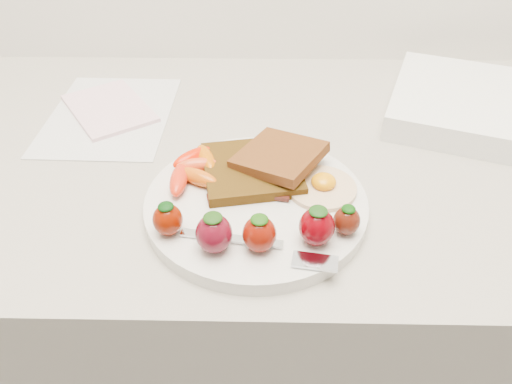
{
  "coord_description": "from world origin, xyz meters",
  "views": [
    {
      "loc": [
        0.01,
        1.11,
        1.31
      ],
      "look_at": [
        0.0,
        1.57,
        0.93
      ],
      "focal_mm": 35.0,
      "sensor_mm": 36.0,
      "label": 1
    }
  ],
  "objects": [
    {
      "name": "counter",
      "position": [
        0.0,
        1.7,
        0.45
      ],
      "size": [
        2.0,
        0.6,
        0.9
      ],
      "primitive_type": "cube",
      "color": "gray",
      "rests_on": "ground"
    },
    {
      "name": "fork",
      "position": [
        0.02,
        1.48,
        0.92
      ],
      "size": [
        0.17,
        0.06,
        0.0
      ],
      "color": "silver",
      "rests_on": "plate"
    },
    {
      "name": "toast_upper",
      "position": [
        0.03,
        1.63,
        0.94
      ],
      "size": [
        0.13,
        0.13,
        0.02
      ],
      "primitive_type": "cube",
      "rotation": [
        0.0,
        -0.1,
        -0.55
      ],
      "color": "#45280A",
      "rests_on": "toast_lower"
    },
    {
      "name": "baby_carrots",
      "position": [
        -0.08,
        1.61,
        0.93
      ],
      "size": [
        0.07,
        0.11,
        0.02
      ],
      "color": "#E6491D",
      "rests_on": "plate"
    },
    {
      "name": "toast_lower",
      "position": [
        -0.0,
        1.62,
        0.93
      ],
      "size": [
        0.14,
        0.14,
        0.01
      ],
      "primitive_type": "cube",
      "rotation": [
        0.0,
        0.0,
        0.18
      ],
      "color": "black",
      "rests_on": "plate"
    },
    {
      "name": "notepad",
      "position": [
        -0.24,
        1.8,
        0.91
      ],
      "size": [
        0.18,
        0.19,
        0.01
      ],
      "primitive_type": "cube",
      "rotation": [
        0.0,
        0.0,
        0.6
      ],
      "color": "beige",
      "rests_on": "paper_sheet"
    },
    {
      "name": "appliance",
      "position": [
        0.36,
        1.78,
        0.92
      ],
      "size": [
        0.36,
        0.32,
        0.04
      ],
      "primitive_type": "cube",
      "rotation": [
        0.0,
        0.0,
        -0.34
      ],
      "color": "white",
      "rests_on": "counter"
    },
    {
      "name": "paper_sheet",
      "position": [
        -0.23,
        1.79,
        0.9
      ],
      "size": [
        0.19,
        0.25,
        0.0
      ],
      "primitive_type": "cube",
      "rotation": [
        0.0,
        0.0,
        -0.02
      ],
      "color": "silver",
      "rests_on": "counter"
    },
    {
      "name": "strawberries",
      "position": [
        0.01,
        1.49,
        0.94
      ],
      "size": [
        0.23,
        0.06,
        0.05
      ],
      "color": "#671000",
      "rests_on": "plate"
    },
    {
      "name": "fried_egg",
      "position": [
        0.08,
        1.58,
        0.92
      ],
      "size": [
        0.1,
        0.1,
        0.02
      ],
      "color": "beige",
      "rests_on": "plate"
    },
    {
      "name": "plate",
      "position": [
        0.0,
        1.57,
        0.91
      ],
      "size": [
        0.27,
        0.27,
        0.02
      ],
      "primitive_type": "cylinder",
      "color": "silver",
      "rests_on": "counter"
    },
    {
      "name": "bacon_strips",
      "position": [
        -0.0,
        1.58,
        0.92
      ],
      "size": [
        0.1,
        0.07,
        0.01
      ],
      "color": "#360B04",
      "rests_on": "plate"
    }
  ]
}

